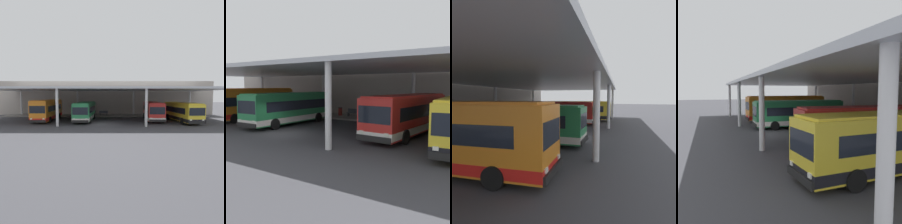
% 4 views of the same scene
% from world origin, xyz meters
% --- Properties ---
extents(ground_plane, '(200.00, 200.00, 0.00)m').
position_xyz_m(ground_plane, '(0.00, 0.00, 0.00)').
color(ground_plane, '#3D3D42').
extents(platform_kerb, '(42.00, 4.50, 0.18)m').
position_xyz_m(platform_kerb, '(0.00, 11.75, 0.09)').
color(platform_kerb, gray).
rests_on(platform_kerb, ground).
extents(station_building_facade, '(48.00, 1.60, 7.50)m').
position_xyz_m(station_building_facade, '(0.00, 15.00, 3.75)').
color(station_building_facade, '#ADA399').
rests_on(station_building_facade, ground).
extents(canopy_shelter, '(40.00, 17.00, 5.55)m').
position_xyz_m(canopy_shelter, '(0.00, 5.50, 5.31)').
color(canopy_shelter, silver).
rests_on(canopy_shelter, ground).
extents(bus_nearest_bay, '(3.07, 11.43, 3.57)m').
position_xyz_m(bus_nearest_bay, '(-9.78, 4.59, 1.84)').
color(bus_nearest_bay, orange).
rests_on(bus_nearest_bay, ground).
extents(bus_second_bay, '(2.80, 10.55, 3.17)m').
position_xyz_m(bus_second_bay, '(-3.17, 3.97, 1.66)').
color(bus_second_bay, '#28844C').
rests_on(bus_second_bay, ground).
extents(bus_middle_bay, '(3.30, 10.69, 3.17)m').
position_xyz_m(bus_middle_bay, '(8.59, 4.69, 1.66)').
color(bus_middle_bay, red).
rests_on(bus_middle_bay, ground).
extents(bus_far_bay, '(3.25, 10.68, 3.17)m').
position_xyz_m(bus_far_bay, '(12.94, 2.78, 1.66)').
color(bus_far_bay, yellow).
rests_on(bus_far_bay, ground).
extents(bench_waiting, '(1.80, 0.45, 0.92)m').
position_xyz_m(bench_waiting, '(-0.37, 11.82, 0.66)').
color(bench_waiting, '#4C515B').
rests_on(bench_waiting, platform_kerb).
extents(trash_bin, '(0.52, 0.52, 0.98)m').
position_xyz_m(trash_bin, '(-2.44, 11.99, 0.68)').
color(trash_bin, maroon).
rests_on(trash_bin, platform_kerb).
extents(banner_sign, '(0.70, 0.12, 3.20)m').
position_xyz_m(banner_sign, '(12.89, 10.94, 1.98)').
color(banner_sign, '#B2B2B7').
rests_on(banner_sign, platform_kerb).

